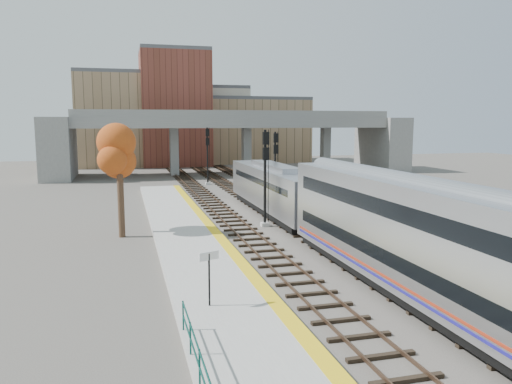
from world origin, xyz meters
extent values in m
plane|color=#47423D|center=(0.00, 0.00, 0.00)|extent=(160.00, 160.00, 0.00)
cube|color=#9E9E99|center=(-7.25, 0.00, 0.17)|extent=(4.50, 60.00, 0.35)
cube|color=yellow|center=(-5.35, 0.00, 0.35)|extent=(0.70, 60.00, 0.01)
cube|color=black|center=(-3.20, 12.50, 0.07)|extent=(2.50, 95.00, 0.14)
cube|color=brown|center=(-3.92, 12.50, 0.18)|extent=(0.07, 95.00, 0.14)
cube|color=brown|center=(-2.48, 12.50, 0.18)|extent=(0.07, 95.00, 0.14)
cube|color=black|center=(1.00, 12.50, 0.07)|extent=(2.50, 95.00, 0.14)
cube|color=brown|center=(0.28, 12.50, 0.18)|extent=(0.07, 95.00, 0.14)
cube|color=brown|center=(1.72, 12.50, 0.18)|extent=(0.07, 95.00, 0.14)
cube|color=black|center=(5.00, 12.50, 0.07)|extent=(2.50, 95.00, 0.14)
cube|color=brown|center=(4.28, 12.50, 0.18)|extent=(0.07, 95.00, 0.14)
cube|color=brown|center=(5.72, 12.50, 0.18)|extent=(0.07, 95.00, 0.14)
cube|color=slate|center=(5.00, 45.00, 7.75)|extent=(46.00, 10.00, 1.50)
cube|color=slate|center=(5.00, 40.20, 9.00)|extent=(46.00, 0.20, 1.00)
cube|color=slate|center=(5.00, 49.80, 9.00)|extent=(46.00, 0.20, 1.00)
cube|color=slate|center=(-12.00, 45.00, 3.50)|extent=(1.20, 1.60, 7.00)
cube|color=slate|center=(-4.00, 45.00, 3.50)|extent=(1.20, 1.60, 7.00)
cube|color=slate|center=(7.00, 45.00, 3.50)|extent=(1.20, 1.60, 7.00)
cube|color=slate|center=(20.00, 45.00, 3.50)|extent=(1.20, 1.60, 7.00)
cube|color=slate|center=(-20.00, 45.00, 4.25)|extent=(4.00, 12.00, 8.50)
cube|color=slate|center=(30.00, 45.00, 4.25)|extent=(4.00, 12.00, 8.50)
cube|color=#9B7C5A|center=(-10.00, 65.00, 8.00)|extent=(18.00, 14.00, 16.00)
cube|color=#4C4C4F|center=(-10.00, 65.00, 16.30)|extent=(18.00, 14.00, 0.60)
cube|color=beige|center=(4.00, 70.00, 7.00)|extent=(16.00, 16.00, 14.00)
cube|color=#4C4C4F|center=(4.00, 70.00, 14.30)|extent=(16.00, 16.00, 0.60)
cube|color=brown|center=(-2.00, 62.00, 10.00)|extent=(12.00, 10.00, 20.00)
cube|color=#4C4C4F|center=(-2.00, 62.00, 20.30)|extent=(12.00, 10.00, 0.60)
cube|color=#9B7C5A|center=(14.00, 68.00, 6.00)|extent=(20.00, 14.00, 12.00)
cube|color=#4C4C4F|center=(14.00, 68.00, 12.30)|extent=(20.00, 14.00, 0.60)
cube|color=black|center=(14.00, 28.00, 0.02)|extent=(14.00, 18.00, 0.04)
cube|color=#A8AAB2|center=(1.00, 10.79, 2.35)|extent=(3.00, 19.00, 3.20)
cube|color=black|center=(1.00, 20.31, 2.95)|extent=(2.20, 0.06, 1.10)
cube|color=black|center=(1.00, 10.79, 2.95)|extent=(3.02, 16.15, 0.50)
cube|color=black|center=(1.00, 10.79, 0.50)|extent=(2.70, 17.10, 0.50)
cube|color=#A8AAB2|center=(1.00, 10.79, 4.15)|extent=(1.60, 9.50, 0.40)
cube|color=#A8AAB2|center=(1.00, -11.81, 2.95)|extent=(3.00, 25.00, 4.60)
cube|color=black|center=(1.00, -11.81, 4.15)|extent=(3.02, 23.00, 0.75)
cube|color=black|center=(1.00, -11.81, 2.05)|extent=(3.02, 23.00, 0.65)
cube|color=maroon|center=(1.00, -11.81, 1.20)|extent=(3.03, 24.00, 0.12)
cube|color=navy|center=(1.00, -11.81, 1.00)|extent=(3.03, 24.00, 0.12)
cube|color=black|center=(1.00, -11.81, 0.45)|extent=(2.70, 23.75, 0.40)
cube|color=#9E9E99|center=(-1.10, 6.29, 0.15)|extent=(0.60, 0.60, 0.30)
cylinder|color=black|center=(-1.10, 6.29, 3.64)|extent=(0.21, 0.21, 7.28)
cube|color=black|center=(-1.10, 6.04, 6.66)|extent=(0.47, 0.18, 0.94)
cube|color=black|center=(-1.10, 6.04, 5.51)|extent=(0.47, 0.18, 0.94)
cube|color=#9E9E99|center=(3.00, 17.09, 0.15)|extent=(0.60, 0.60, 0.30)
cylinder|color=black|center=(3.00, 17.09, 3.46)|extent=(0.20, 0.20, 6.91)
cube|color=black|center=(3.00, 16.84, 6.32)|extent=(0.44, 0.18, 0.89)
cube|color=black|center=(3.00, 16.84, 5.23)|extent=(0.44, 0.18, 0.89)
cube|color=#9E9E99|center=(-1.10, 32.50, 0.15)|extent=(0.60, 0.60, 0.30)
cylinder|color=black|center=(-1.10, 32.50, 3.59)|extent=(0.20, 0.20, 7.17)
cube|color=black|center=(-1.10, 32.25, 6.56)|extent=(0.46, 0.18, 0.92)
cube|color=black|center=(-1.10, 32.25, 5.43)|extent=(0.46, 0.18, 0.92)
cylinder|color=black|center=(-8.07, -9.83, 1.45)|extent=(0.08, 0.08, 2.20)
cube|color=white|center=(-8.07, -9.83, 2.45)|extent=(0.86, 0.36, 0.35)
cylinder|color=#382619|center=(-11.56, 5.44, 2.71)|extent=(0.44, 0.44, 5.42)
ellipsoid|color=orange|center=(-11.56, 5.44, 5.80)|extent=(3.60, 3.60, 3.87)
imported|color=#99999E|center=(9.60, 24.39, 0.59)|extent=(1.57, 3.35, 1.11)
imported|color=#99999E|center=(12.93, 28.44, 0.71)|extent=(2.18, 4.25, 1.34)
imported|color=#99999E|center=(16.30, 29.66, 0.63)|extent=(2.84, 4.40, 1.19)
camera|label=1|loc=(-11.29, -29.33, 7.84)|focal=35.00mm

